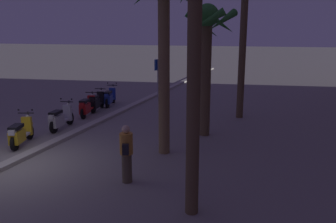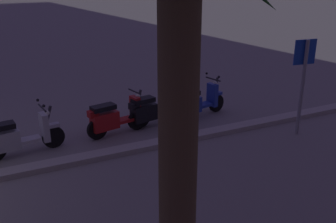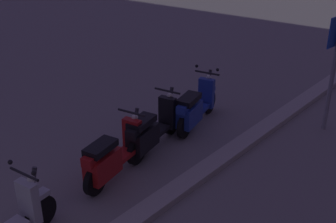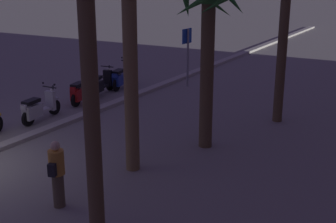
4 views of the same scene
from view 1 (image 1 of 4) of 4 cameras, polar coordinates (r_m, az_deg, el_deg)
ground_plane at (r=10.97m, az=-24.76°, el=-8.47°), size 200.00×200.00×0.00m
curb_strip at (r=11.06m, az=-25.41°, el=-8.04°), size 60.00×0.36×0.12m
scooter_blue_far_back at (r=18.46m, az=-9.70°, el=2.32°), size 1.78×0.72×1.17m
scooter_black_mid_centre at (r=17.34m, az=-11.82°, el=1.54°), size 1.83×0.68×1.04m
scooter_red_second_in_line at (r=16.32m, az=-13.35°, el=0.79°), size 1.80×0.68×1.04m
scooter_silver_mid_rear at (r=14.33m, az=-17.55°, el=-1.14°), size 1.83×0.59×1.17m
scooter_yellow_last_in_row at (r=12.74m, az=-23.38°, el=-3.36°), size 1.71×0.80×1.17m
crossing_sign at (r=19.02m, az=-1.72°, el=6.02°), size 0.60×0.15×2.40m
palm_tree_mid_walkway at (r=10.54m, az=-0.83°, el=16.09°), size 2.29×2.31×5.77m
palm_tree_by_mall_entrance at (r=12.59m, az=6.51°, el=11.70°), size 2.09×2.01×4.81m
palm_tree_near_sign at (r=15.71m, az=12.74°, el=17.29°), size 2.14×2.18×6.83m
pedestrian_by_palm_tree at (r=8.84m, az=-6.94°, el=-6.83°), size 0.46×0.34×1.53m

